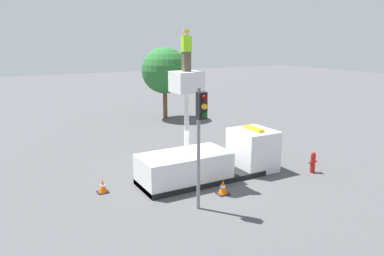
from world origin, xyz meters
The scene contains 8 objects.
ground_plane centered at (0.00, 0.00, 0.00)m, with size 120.00×120.00×0.00m, color #4C4C4F.
bucket_truck centered at (0.48, 0.00, 0.96)m, with size 6.99×2.18×5.12m.
worker centered at (-0.80, 0.00, 6.00)m, with size 0.40×0.26×1.75m.
traffic_light_pole centered at (-1.71, -2.77, 3.39)m, with size 0.34×0.57×4.78m.
fire_hydrant centered at (5.31, -1.88, 0.52)m, with size 0.48×0.24×1.06m.
traffic_cone_rear centered at (-4.53, 0.77, 0.27)m, with size 0.48×0.48×0.58m.
traffic_cone_curbside centered at (-0.09, -1.93, 0.30)m, with size 0.50×0.50×0.63m.
tree_left_bg centered at (4.58, 13.69, 3.98)m, with size 3.79×3.79×5.90m.
Camera 1 is at (-8.57, -14.34, 6.47)m, focal length 35.00 mm.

